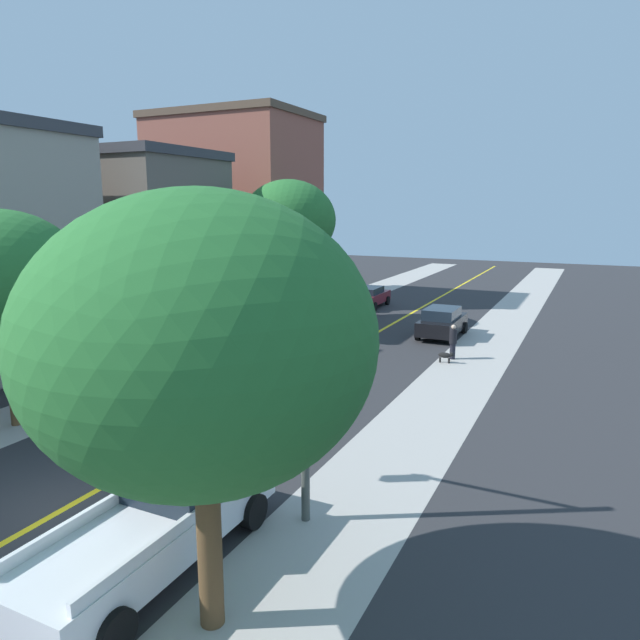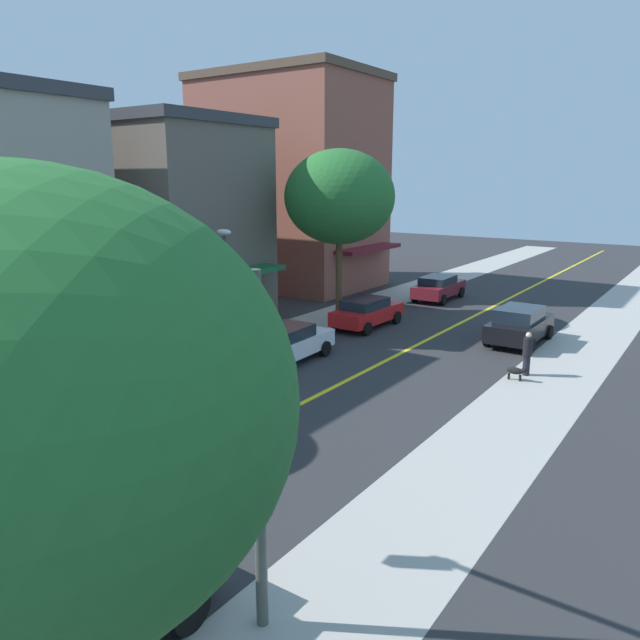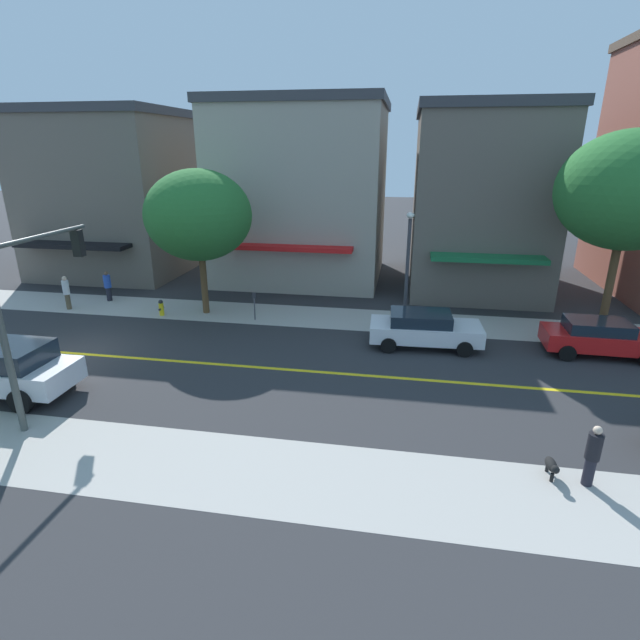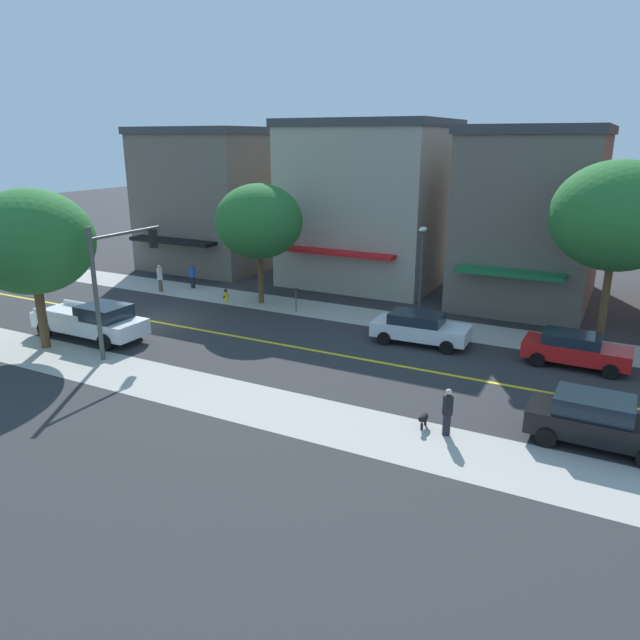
{
  "view_description": "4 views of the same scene",
  "coord_description": "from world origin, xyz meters",
  "px_view_note": "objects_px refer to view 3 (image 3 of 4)",
  "views": [
    {
      "loc": [
        11.0,
        -8.68,
        7.13
      ],
      "look_at": [
        1.02,
        12.02,
        2.56
      ],
      "focal_mm": 32.21,
      "sensor_mm": 36.0,
      "label": 1
    },
    {
      "loc": [
        11.13,
        -4.48,
        7.23
      ],
      "look_at": [
        -1.48,
        13.83,
        2.0
      ],
      "focal_mm": 33.92,
      "sensor_mm": 36.0,
      "label": 2
    },
    {
      "loc": [
        16.34,
        12.95,
        7.95
      ],
      "look_at": [
        1.27,
        10.32,
        2.53
      ],
      "focal_mm": 27.39,
      "sensor_mm": 36.0,
      "label": 3
    },
    {
      "loc": [
        23.11,
        22.38,
        9.55
      ],
      "look_at": [
        1.48,
        11.04,
        2.05
      ],
      "focal_mm": 33.45,
      "sensor_mm": 36.0,
      "label": 4
    }
  ],
  "objects_px": {
    "pedestrian_black_shirt": "(593,454)",
    "pedestrian_white_shirt": "(66,292)",
    "small_dog": "(552,466)",
    "fire_hydrant": "(161,308)",
    "red_sedan_left_curb": "(600,337)",
    "street_tree_right_corner": "(629,191)",
    "pedestrian_blue_shirt": "(108,286)",
    "parking_meter": "(254,302)",
    "white_sedan_left_curb": "(424,328)",
    "traffic_light_mast": "(30,292)",
    "street_lamp": "(408,256)",
    "street_tree_left_far": "(199,215)"
  },
  "relations": [
    {
      "from": "pedestrian_black_shirt",
      "to": "pedestrian_white_shirt",
      "type": "bearing_deg",
      "value": -58.41
    },
    {
      "from": "small_dog",
      "to": "fire_hydrant",
      "type": "bearing_deg",
      "value": -124.03
    },
    {
      "from": "red_sedan_left_curb",
      "to": "small_dog",
      "type": "xyz_separation_m",
      "value": [
        8.64,
        -3.98,
        -0.42
      ]
    },
    {
      "from": "street_tree_right_corner",
      "to": "pedestrian_blue_shirt",
      "type": "relative_size",
      "value": 5.28
    },
    {
      "from": "parking_meter",
      "to": "pedestrian_white_shirt",
      "type": "bearing_deg",
      "value": -89.61
    },
    {
      "from": "parking_meter",
      "to": "white_sedan_left_curb",
      "type": "xyz_separation_m",
      "value": [
        1.99,
        8.02,
        -0.11
      ]
    },
    {
      "from": "fire_hydrant",
      "to": "street_tree_right_corner",
      "type": "bearing_deg",
      "value": 91.68
    },
    {
      "from": "traffic_light_mast",
      "to": "red_sedan_left_curb",
      "type": "xyz_separation_m",
      "value": [
        -7.67,
        18.82,
        -3.13
      ]
    },
    {
      "from": "street_lamp",
      "to": "parking_meter",
      "type": "bearing_deg",
      "value": -87.42
    },
    {
      "from": "traffic_light_mast",
      "to": "red_sedan_left_curb",
      "type": "height_order",
      "value": "traffic_light_mast"
    },
    {
      "from": "street_tree_left_far",
      "to": "parking_meter",
      "type": "bearing_deg",
      "value": 77.37
    },
    {
      "from": "street_tree_left_far",
      "to": "street_lamp",
      "type": "height_order",
      "value": "street_tree_left_far"
    },
    {
      "from": "red_sedan_left_curb",
      "to": "pedestrian_black_shirt",
      "type": "distance_m",
      "value": 9.3
    },
    {
      "from": "street_lamp",
      "to": "white_sedan_left_curb",
      "type": "xyz_separation_m",
      "value": [
        2.32,
        0.83,
        -2.57
      ]
    },
    {
      "from": "white_sedan_left_curb",
      "to": "pedestrian_black_shirt",
      "type": "relative_size",
      "value": 2.81
    },
    {
      "from": "pedestrian_white_shirt",
      "to": "pedestrian_black_shirt",
      "type": "height_order",
      "value": "pedestrian_white_shirt"
    },
    {
      "from": "street_tree_right_corner",
      "to": "small_dog",
      "type": "height_order",
      "value": "street_tree_right_corner"
    },
    {
      "from": "fire_hydrant",
      "to": "parking_meter",
      "type": "xyz_separation_m",
      "value": [
        -0.17,
        4.8,
        0.5
      ]
    },
    {
      "from": "street_tree_left_far",
      "to": "white_sedan_left_curb",
      "type": "height_order",
      "value": "street_tree_left_far"
    },
    {
      "from": "red_sedan_left_curb",
      "to": "pedestrian_blue_shirt",
      "type": "relative_size",
      "value": 2.68
    },
    {
      "from": "pedestrian_white_shirt",
      "to": "street_lamp",
      "type": "bearing_deg",
      "value": 116.57
    },
    {
      "from": "traffic_light_mast",
      "to": "small_dog",
      "type": "bearing_deg",
      "value": -93.75
    },
    {
      "from": "street_lamp",
      "to": "pedestrian_black_shirt",
      "type": "relative_size",
      "value": 3.18
    },
    {
      "from": "street_tree_left_far",
      "to": "street_lamp",
      "type": "xyz_separation_m",
      "value": [
        0.3,
        9.96,
        -1.54
      ]
    },
    {
      "from": "traffic_light_mast",
      "to": "white_sedan_left_curb",
      "type": "relative_size",
      "value": 1.28
    },
    {
      "from": "white_sedan_left_curb",
      "to": "street_lamp",
      "type": "bearing_deg",
      "value": 107.31
    },
    {
      "from": "fire_hydrant",
      "to": "small_dog",
      "type": "relative_size",
      "value": 1.12
    },
    {
      "from": "small_dog",
      "to": "street_tree_right_corner",
      "type": "bearing_deg",
      "value": 155.02
    },
    {
      "from": "red_sedan_left_curb",
      "to": "small_dog",
      "type": "distance_m",
      "value": 9.52
    },
    {
      "from": "fire_hydrant",
      "to": "street_lamp",
      "type": "relative_size",
      "value": 0.15
    },
    {
      "from": "street_lamp",
      "to": "street_tree_left_far",
      "type": "bearing_deg",
      "value": -91.71
    },
    {
      "from": "pedestrian_blue_shirt",
      "to": "small_dog",
      "type": "relative_size",
      "value": 2.28
    },
    {
      "from": "white_sedan_left_curb",
      "to": "pedestrian_black_shirt",
      "type": "distance_m",
      "value": 9.33
    },
    {
      "from": "parking_meter",
      "to": "pedestrian_white_shirt",
      "type": "xyz_separation_m",
      "value": [
        0.07,
        -10.04,
        0.03
      ]
    },
    {
      "from": "parking_meter",
      "to": "white_sedan_left_curb",
      "type": "distance_m",
      "value": 8.26
    },
    {
      "from": "pedestrian_white_shirt",
      "to": "pedestrian_blue_shirt",
      "type": "xyz_separation_m",
      "value": [
        -1.71,
        1.24,
        -0.08
      ]
    },
    {
      "from": "street_tree_left_far",
      "to": "red_sedan_left_curb",
      "type": "distance_m",
      "value": 18.37
    },
    {
      "from": "fire_hydrant",
      "to": "pedestrian_blue_shirt",
      "type": "relative_size",
      "value": 0.49
    },
    {
      "from": "street_tree_right_corner",
      "to": "pedestrian_black_shirt",
      "type": "distance_m",
      "value": 12.83
    },
    {
      "from": "white_sedan_left_curb",
      "to": "small_dog",
      "type": "distance_m",
      "value": 8.92
    },
    {
      "from": "street_tree_left_far",
      "to": "pedestrian_blue_shirt",
      "type": "distance_m",
      "value": 7.33
    },
    {
      "from": "street_lamp",
      "to": "red_sedan_left_curb",
      "type": "bearing_deg",
      "value": 75.09
    },
    {
      "from": "traffic_light_mast",
      "to": "red_sedan_left_curb",
      "type": "bearing_deg",
      "value": -67.82
    },
    {
      "from": "pedestrian_white_shirt",
      "to": "street_tree_right_corner",
      "type": "bearing_deg",
      "value": 116.38
    },
    {
      "from": "pedestrian_black_shirt",
      "to": "red_sedan_left_curb",
      "type": "bearing_deg",
      "value": -142.62
    },
    {
      "from": "street_tree_right_corner",
      "to": "red_sedan_left_curb",
      "type": "height_order",
      "value": "street_tree_right_corner"
    },
    {
      "from": "parking_meter",
      "to": "fire_hydrant",
      "type": "bearing_deg",
      "value": -87.99
    },
    {
      "from": "red_sedan_left_curb",
      "to": "pedestrian_black_shirt",
      "type": "bearing_deg",
      "value": -108.6
    },
    {
      "from": "fire_hydrant",
      "to": "traffic_light_mast",
      "type": "height_order",
      "value": "traffic_light_mast"
    },
    {
      "from": "street_tree_right_corner",
      "to": "pedestrian_blue_shirt",
      "type": "distance_m",
      "value": 25.21
    }
  ]
}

